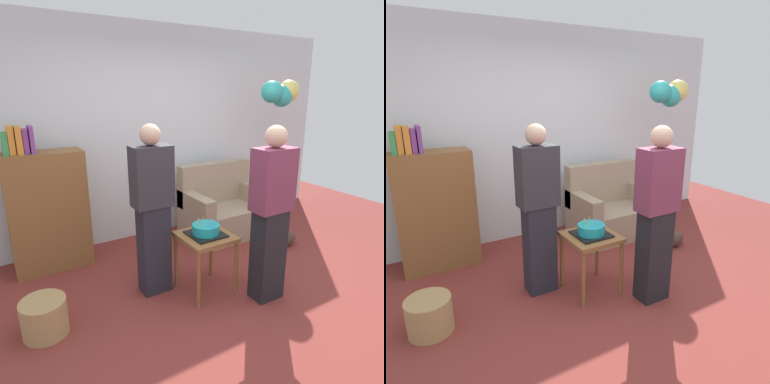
% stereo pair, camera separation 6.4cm
% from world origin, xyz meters
% --- Properties ---
extents(ground_plane, '(8.00, 8.00, 0.00)m').
position_xyz_m(ground_plane, '(0.00, 0.00, 0.00)').
color(ground_plane, maroon).
extents(wall_back, '(6.00, 0.10, 2.70)m').
position_xyz_m(wall_back, '(0.00, 2.05, 1.35)').
color(wall_back, silver).
rests_on(wall_back, ground_plane).
extents(couch, '(1.10, 0.70, 0.96)m').
position_xyz_m(couch, '(0.85, 1.45, 0.34)').
color(couch, gray).
rests_on(couch, ground_plane).
extents(bookshelf, '(0.80, 0.36, 1.58)m').
position_xyz_m(bookshelf, '(-1.31, 1.69, 0.67)').
color(bookshelf, brown).
rests_on(bookshelf, ground_plane).
extents(side_table, '(0.48, 0.48, 0.59)m').
position_xyz_m(side_table, '(-0.12, 0.41, 0.50)').
color(side_table, brown).
rests_on(side_table, ground_plane).
extents(birthday_cake, '(0.32, 0.32, 0.17)m').
position_xyz_m(birthday_cake, '(-0.12, 0.41, 0.64)').
color(birthday_cake, black).
rests_on(birthday_cake, side_table).
extents(person_blowing_candles, '(0.36, 0.22, 1.63)m').
position_xyz_m(person_blowing_candles, '(-0.54, 0.67, 0.83)').
color(person_blowing_candles, '#23232D').
rests_on(person_blowing_candles, ground_plane).
extents(person_holding_cake, '(0.36, 0.22, 1.63)m').
position_xyz_m(person_holding_cake, '(0.31, 0.02, 0.83)').
color(person_holding_cake, black).
rests_on(person_holding_cake, ground_plane).
extents(wicker_basket, '(0.36, 0.36, 0.30)m').
position_xyz_m(wicker_basket, '(-1.58, 0.56, 0.15)').
color(wicker_basket, '#A88451').
rests_on(wicker_basket, ground_plane).
extents(handbag, '(0.28, 0.14, 0.20)m').
position_xyz_m(handbag, '(1.31, 0.69, 0.10)').
color(handbag, '#473328').
rests_on(handbag, ground_plane).
extents(balloon_bunch, '(0.55, 0.30, 2.04)m').
position_xyz_m(balloon_bunch, '(1.58, 1.24, 1.87)').
color(balloon_bunch, silver).
rests_on(balloon_bunch, ground_plane).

